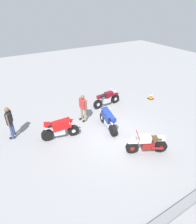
{
  "coord_description": "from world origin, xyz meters",
  "views": [
    {
      "loc": [
        4.8,
        6.46,
        6.25
      ],
      "look_at": [
        0.09,
        -1.41,
        0.75
      ],
      "focal_mm": 30.26,
      "sensor_mm": 36.0,
      "label": 1
    }
  ],
  "objects": [
    {
      "name": "motorcycle_cream_vintage",
      "position": [
        -0.61,
        1.86,
        0.49
      ],
      "size": [
        1.8,
        1.08,
        1.07
      ],
      "rotation": [
        0.0,
        0.0,
        5.8
      ],
      "color": "black",
      "rests_on": "ground"
    },
    {
      "name": "person_in_black_shirt",
      "position": [
        4.56,
        -2.61,
        1.01
      ],
      "size": [
        0.43,
        0.66,
        1.75
      ],
      "rotation": [
        0.0,
        0.0,
        5.97
      ],
      "color": "#384772",
      "rests_on": "ground"
    },
    {
      "name": "motorcycle_maroon_cruiser",
      "position": [
        -1.49,
        -2.92,
        0.52
      ],
      "size": [
        2.09,
        0.7,
        1.09
      ],
      "rotation": [
        0.0,
        0.0,
        3.2
      ],
      "color": "black",
      "rests_on": "ground"
    },
    {
      "name": "ground_plane",
      "position": [
        0.0,
        0.0,
        0.0
      ],
      "size": [
        40.0,
        40.0,
        0.0
      ],
      "primitive_type": "plane",
      "color": "gray"
    },
    {
      "name": "person_in_red_shirt",
      "position": [
        0.66,
        -2.14,
        0.93
      ],
      "size": [
        0.38,
        0.64,
        1.64
      ],
      "rotation": [
        0.0,
        0.0,
        0.18
      ],
      "color": "gray",
      "rests_on": "ground"
    },
    {
      "name": "motorcycle_red_sportbike",
      "position": [
        2.43,
        -1.25,
        0.59
      ],
      "size": [
        1.94,
        0.79,
        1.14
      ],
      "rotation": [
        0.0,
        0.0,
        2.91
      ],
      "color": "black",
      "rests_on": "ground"
    },
    {
      "name": "curb_edge",
      "position": [
        0.0,
        4.6,
        0.07
      ],
      "size": [
        14.0,
        0.3,
        0.15
      ],
      "primitive_type": "cube",
      "color": "gray",
      "rests_on": "ground"
    },
    {
      "name": "motorcycle_blue_sportbike",
      "position": [
        -0.12,
        -0.69,
        0.59
      ],
      "size": [
        0.7,
        1.96,
        1.14
      ],
      "rotation": [
        0.0,
        0.0,
        4.56
      ],
      "color": "black",
      "rests_on": "ground"
    },
    {
      "name": "traffic_cone",
      "position": [
        -4.82,
        -2.12,
        0.26
      ],
      "size": [
        0.36,
        0.36,
        0.53
      ],
      "color": "black",
      "rests_on": "ground"
    }
  ]
}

